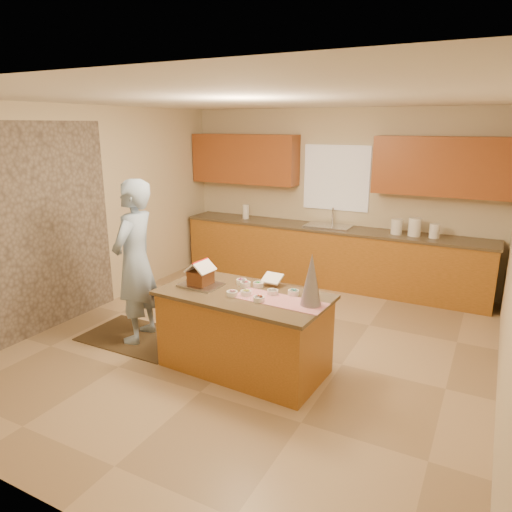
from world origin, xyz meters
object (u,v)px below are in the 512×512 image
island_base (244,333)px  tinsel_tree (311,280)px  gingerbread_house (201,275)px  boy (135,262)px

island_base → tinsel_tree: (0.71, 0.01, 0.68)m
island_base → tinsel_tree: tinsel_tree is taller
tinsel_tree → gingerbread_house: size_ratio=1.87×
gingerbread_house → island_base: bearing=2.1°
gingerbread_house → tinsel_tree: bearing=1.2°
island_base → boy: bearing=-178.9°
tinsel_tree → boy: size_ratio=0.27×
tinsel_tree → boy: bearing=178.9°
boy → gingerbread_house: boy is taller
island_base → gingerbread_house: 0.75m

